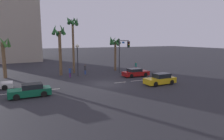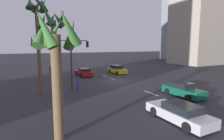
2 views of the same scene
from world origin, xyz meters
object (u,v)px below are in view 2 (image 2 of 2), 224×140
at_px(palm_tree_2, 38,20).
at_px(building_2, 203,17).
at_px(pedestrian_0, 59,81).
at_px(palm_tree_3, 53,36).
at_px(car_3, 117,70).
at_px(building_3, 193,13).
at_px(car_4, 183,90).
at_px(car_0, 84,72).
at_px(streetlamp, 71,57).
at_px(pedestrian_2, 78,84).
at_px(traffic_signal, 70,52).
at_px(palm_tree_0, 38,45).
at_px(palm_tree_1, 57,54).
at_px(car_1, 179,113).
at_px(pedestrian_1, 50,70).

relative_size(palm_tree_2, building_2, 0.39).
bearing_deg(pedestrian_0, palm_tree_3, 165.99).
relative_size(car_3, building_3, 0.13).
xyz_separation_m(car_4, building_2, (22.34, -30.94, 12.19)).
relative_size(car_0, building_3, 0.13).
bearing_deg(streetlamp, pedestrian_2, -166.52).
xyz_separation_m(traffic_signal, building_2, (7.36, -38.60, 8.74)).
bearing_deg(palm_tree_0, palm_tree_2, 176.68).
bearing_deg(building_3, car_4, 133.19).
height_order(traffic_signal, building_2, building_2).
bearing_deg(pedestrian_0, traffic_signal, -25.36).
distance_m(palm_tree_2, building_3, 59.86).
xyz_separation_m(streetlamp, palm_tree_2, (0.14, 3.28, 3.90)).
bearing_deg(traffic_signal, palm_tree_0, 81.27).
bearing_deg(car_3, building_2, -78.38).
distance_m(palm_tree_2, palm_tree_3, 3.24).
bearing_deg(pedestrian_0, palm_tree_2, 124.76).
bearing_deg(car_0, palm_tree_3, 150.34).
bearing_deg(car_3, car_4, 176.15).
relative_size(car_3, car_4, 1.04).
bearing_deg(car_4, palm_tree_2, 58.31).
height_order(pedestrian_2, building_3, building_3).
distance_m(pedestrian_0, palm_tree_1, 13.14).
bearing_deg(palm_tree_2, palm_tree_0, -3.32).
distance_m(streetlamp, palm_tree_3, 3.89).
distance_m(traffic_signal, building_3, 53.30).
distance_m(traffic_signal, building_2, 40.26).
xyz_separation_m(streetlamp, building_2, (14.75, -40.17, 9.09)).
bearing_deg(building_2, palm_tree_2, 107.88).
bearing_deg(car_0, car_4, -162.17).
bearing_deg(traffic_signal, car_1, -171.85).
xyz_separation_m(car_1, car_4, (4.23, -4.92, 0.05)).
relative_size(pedestrian_0, palm_tree_1, 0.25).
relative_size(palm_tree_1, palm_tree_3, 0.79).
xyz_separation_m(pedestrian_1, building_3, (14.65, -50.74, 15.69)).
bearing_deg(streetlamp, palm_tree_0, 19.31).
xyz_separation_m(streetlamp, palm_tree_1, (-10.83, 3.25, 0.85)).
bearing_deg(building_2, pedestrian_2, 111.36).
bearing_deg(pedestrian_2, car_4, -124.83).
relative_size(palm_tree_0, palm_tree_1, 0.99).
height_order(palm_tree_1, building_2, building_2).
height_order(traffic_signal, palm_tree_0, palm_tree_0).
bearing_deg(palm_tree_0, pedestrian_2, -161.53).
bearing_deg(car_3, building_3, -65.89).
bearing_deg(palm_tree_0, pedestrian_1, -27.93).
xyz_separation_m(streetlamp, building_3, (26.29, -49.81, 12.84)).
xyz_separation_m(car_1, building_2, (26.57, -35.85, 12.24)).
height_order(car_0, car_4, car_4).
relative_size(palm_tree_3, building_3, 0.26).
bearing_deg(car_4, palm_tree_1, 104.57).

